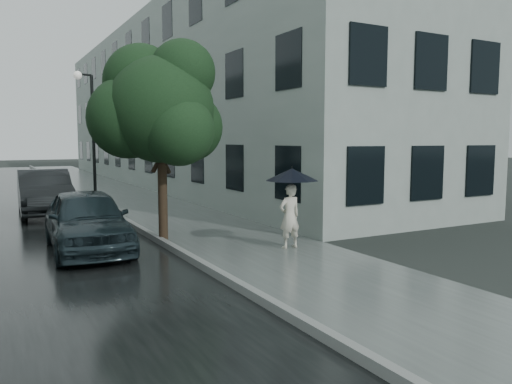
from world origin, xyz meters
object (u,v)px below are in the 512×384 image
car_far (44,192)px  street_tree (160,108)px  lamp_post (89,129)px  pedestrian (290,216)px  car_near (87,220)px

car_far → street_tree: bearing=-70.5°
lamp_post → car_far: 3.51m
pedestrian → street_tree: bearing=-44.9°
street_tree → pedestrian: bearing=-42.4°
car_near → street_tree: bearing=8.3°
pedestrian → car_near: bearing=-27.7°
lamp_post → car_far: lamp_post is taller
street_tree → lamp_post: size_ratio=0.96×
lamp_post → car_far: (-1.90, -2.01, -2.16)m
street_tree → car_far: bearing=107.9°
lamp_post → car_near: lamp_post is taller
lamp_post → street_tree: bearing=-104.6°
lamp_post → car_far: bearing=-149.1°
street_tree → car_far: (-2.05, 6.36, -2.51)m
pedestrian → car_far: (-4.41, 8.51, 0.00)m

